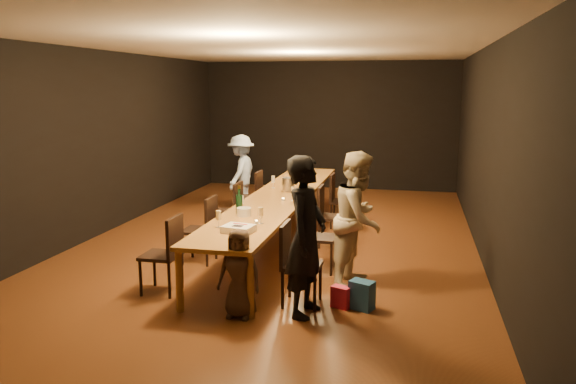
% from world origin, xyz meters
% --- Properties ---
extents(ground, '(10.00, 10.00, 0.00)m').
position_xyz_m(ground, '(0.00, 0.00, 0.00)').
color(ground, '#421E10').
rests_on(ground, ground).
extents(room_shell, '(6.04, 10.04, 3.02)m').
position_xyz_m(room_shell, '(0.00, 0.00, 2.08)').
color(room_shell, black).
rests_on(room_shell, ground).
extents(table, '(0.90, 6.00, 0.75)m').
position_xyz_m(table, '(0.00, 0.00, 0.70)').
color(table, '#97642C').
rests_on(table, ground).
extents(chair_right_0, '(0.42, 0.42, 0.93)m').
position_xyz_m(chair_right_0, '(0.85, -2.40, 0.47)').
color(chair_right_0, black).
rests_on(chair_right_0, ground).
extents(chair_right_1, '(0.42, 0.42, 0.93)m').
position_xyz_m(chair_right_1, '(0.85, -1.20, 0.47)').
color(chair_right_1, black).
rests_on(chair_right_1, ground).
extents(chair_right_2, '(0.42, 0.42, 0.93)m').
position_xyz_m(chair_right_2, '(0.85, 0.00, 0.47)').
color(chair_right_2, black).
rests_on(chair_right_2, ground).
extents(chair_right_3, '(0.42, 0.42, 0.93)m').
position_xyz_m(chair_right_3, '(0.85, 1.20, 0.47)').
color(chair_right_3, black).
rests_on(chair_right_3, ground).
extents(chair_left_0, '(0.42, 0.42, 0.93)m').
position_xyz_m(chair_left_0, '(-0.85, -2.40, 0.47)').
color(chair_left_0, black).
rests_on(chair_left_0, ground).
extents(chair_left_1, '(0.42, 0.42, 0.93)m').
position_xyz_m(chair_left_1, '(-0.85, -1.20, 0.47)').
color(chair_left_1, black).
rests_on(chair_left_1, ground).
extents(chair_left_2, '(0.42, 0.42, 0.93)m').
position_xyz_m(chair_left_2, '(-0.85, 0.00, 0.47)').
color(chair_left_2, black).
rests_on(chair_left_2, ground).
extents(chair_left_3, '(0.42, 0.42, 0.93)m').
position_xyz_m(chair_left_3, '(-0.85, 1.20, 0.47)').
color(chair_left_3, black).
rests_on(chair_left_3, ground).
extents(woman_birthday, '(0.50, 0.68, 1.72)m').
position_xyz_m(woman_birthday, '(0.94, -2.65, 0.86)').
color(woman_birthday, black).
rests_on(woman_birthday, ground).
extents(woman_tan, '(0.79, 0.93, 1.65)m').
position_xyz_m(woman_tan, '(1.39, -1.57, 0.83)').
color(woman_tan, beige).
rests_on(woman_tan, ground).
extents(man_blue, '(0.61, 0.99, 1.48)m').
position_xyz_m(man_blue, '(-1.30, 2.20, 0.74)').
color(man_blue, '#99B6EC').
rests_on(man_blue, ground).
extents(child, '(0.48, 0.32, 0.96)m').
position_xyz_m(child, '(0.27, -2.88, 0.48)').
color(child, '#443226').
rests_on(child, ground).
extents(gift_bag_red, '(0.23, 0.18, 0.24)m').
position_xyz_m(gift_bag_red, '(1.29, -2.41, 0.12)').
color(gift_bag_red, '#CD1E41').
rests_on(gift_bag_red, ground).
extents(gift_bag_blue, '(0.30, 0.26, 0.32)m').
position_xyz_m(gift_bag_blue, '(1.52, -2.40, 0.16)').
color(gift_bag_blue, '#225695').
rests_on(gift_bag_blue, ground).
extents(birthday_cake, '(0.38, 0.33, 0.08)m').
position_xyz_m(birthday_cake, '(0.07, -2.24, 0.79)').
color(birthday_cake, white).
rests_on(birthday_cake, table).
extents(plate_stack, '(0.21, 0.21, 0.11)m').
position_xyz_m(plate_stack, '(-0.12, -1.43, 0.80)').
color(plate_stack, silver).
rests_on(plate_stack, table).
extents(champagne_bottle, '(0.12, 0.12, 0.38)m').
position_xyz_m(champagne_bottle, '(-0.22, -1.30, 0.94)').
color(champagne_bottle, black).
rests_on(champagne_bottle, table).
extents(ice_bucket, '(0.22, 0.22, 0.21)m').
position_xyz_m(ice_bucket, '(0.05, 0.45, 0.86)').
color(ice_bucket, '#B1B0B5').
rests_on(ice_bucket, table).
extents(wineglass_0, '(0.06, 0.06, 0.21)m').
position_xyz_m(wineglass_0, '(-0.23, -2.09, 0.85)').
color(wineglass_0, beige).
rests_on(wineglass_0, table).
extents(wineglass_1, '(0.06, 0.06, 0.21)m').
position_xyz_m(wineglass_1, '(0.21, -1.79, 0.85)').
color(wineglass_1, beige).
rests_on(wineglass_1, table).
extents(wineglass_2, '(0.06, 0.06, 0.21)m').
position_xyz_m(wineglass_2, '(-0.24, -1.13, 0.85)').
color(wineglass_2, silver).
rests_on(wineglass_2, table).
extents(wineglass_3, '(0.06, 0.06, 0.21)m').
position_xyz_m(wineglass_3, '(0.30, -0.33, 0.85)').
color(wineglass_3, beige).
rests_on(wineglass_3, table).
extents(wineglass_4, '(0.06, 0.06, 0.21)m').
position_xyz_m(wineglass_4, '(-0.25, 0.63, 0.85)').
color(wineglass_4, silver).
rests_on(wineglass_4, table).
extents(wineglass_5, '(0.06, 0.06, 0.21)m').
position_xyz_m(wineglass_5, '(0.15, 1.02, 0.85)').
color(wineglass_5, silver).
rests_on(wineglass_5, table).
extents(tealight_near, '(0.05, 0.05, 0.03)m').
position_xyz_m(tealight_near, '(0.15, -1.78, 0.77)').
color(tealight_near, '#B2B7B2').
rests_on(tealight_near, table).
extents(tealight_mid, '(0.05, 0.05, 0.03)m').
position_xyz_m(tealight_mid, '(0.15, -0.34, 0.77)').
color(tealight_mid, '#B2B7B2').
rests_on(tealight_mid, table).
extents(tealight_far, '(0.05, 0.05, 0.03)m').
position_xyz_m(tealight_far, '(0.15, 1.86, 0.77)').
color(tealight_far, '#B2B7B2').
rests_on(tealight_far, table).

